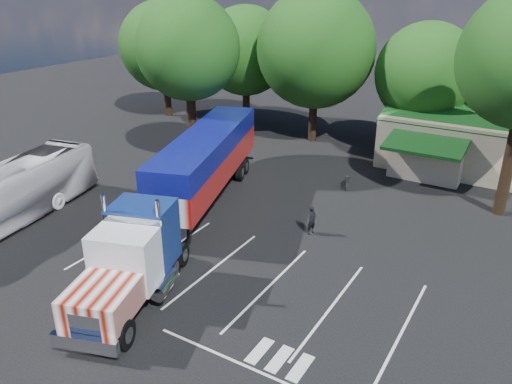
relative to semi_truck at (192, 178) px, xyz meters
The scene contains 11 objects.
ground 5.49m from the semi_truck, 25.39° to the left, with size 120.00×120.00×0.00m, color black.
tree_row_a 26.01m from the semi_truck, 133.63° to the left, with size 9.00×9.00×11.68m.
tree_row_b 22.11m from the semi_truck, 113.63° to the left, with size 8.40×8.40×11.35m.
tree_row_c 19.02m from the semi_truck, 92.15° to the left, with size 10.00×10.00×13.05m.
tree_row_d 21.59m from the semi_truck, 66.95° to the left, with size 8.00×8.00×10.60m.
tree_near_left 11.84m from the semi_truck, 127.54° to the left, with size 7.60×7.60×12.65m.
semi_truck is the anchor object (origin of this frame).
woman 7.46m from the semi_truck, 16.46° to the left, with size 0.63×0.41×1.72m, color black.
bicycle 11.59m from the semi_truck, 57.46° to the left, with size 0.65×1.87×0.98m, color black.
tour_bus 10.94m from the semi_truck, 146.91° to the right, with size 3.00×12.82×3.57m, color silver.
silver_sedan 18.31m from the semi_truck, 59.21° to the left, with size 1.46×4.20×1.38m, color #B2B5BA.
Camera 1 is at (13.06, -23.44, 13.60)m, focal length 35.00 mm.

